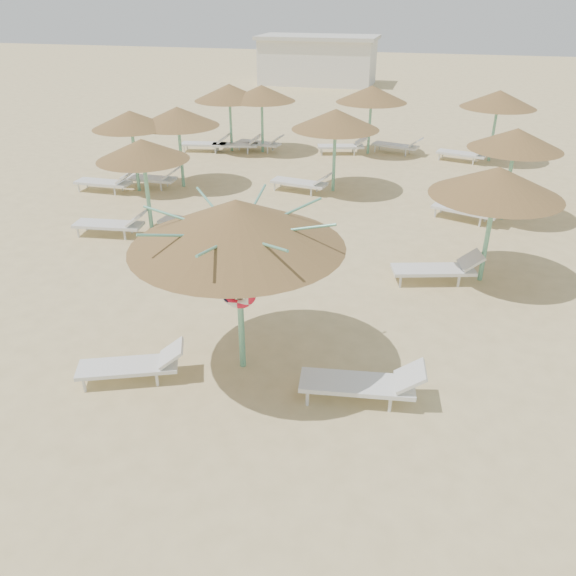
# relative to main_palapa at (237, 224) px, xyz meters

# --- Properties ---
(ground) EXTENTS (120.00, 120.00, 0.00)m
(ground) POSITION_rel_main_palapa_xyz_m (0.10, -0.37, -2.76)
(ground) COLOR #D9C084
(ground) RESTS_ON ground
(main_palapa) EXTENTS (3.54, 3.54, 3.18)m
(main_palapa) POSITION_rel_main_palapa_xyz_m (0.00, 0.00, 0.00)
(main_palapa) COLOR #6AB797
(main_palapa) RESTS_ON ground
(lounger_main_a) EXTENTS (1.91, 1.20, 0.67)m
(lounger_main_a) POSITION_rel_main_palapa_xyz_m (-1.68, -0.86, -2.45)
(lounger_main_a) COLOR silver
(lounger_main_a) RESTS_ON ground
(lounger_main_b) EXTENTS (2.09, 0.87, 0.74)m
(lounger_main_b) POSITION_rel_main_palapa_xyz_m (2.27, -0.41, -2.41)
(lounger_main_b) COLOR silver
(lounger_main_b) RESTS_ON ground
(palapa_field) EXTENTS (20.63, 14.46, 2.72)m
(palapa_field) POSITION_rel_main_palapa_xyz_m (0.82, 10.61, -0.44)
(palapa_field) COLOR #6AB797
(palapa_field) RESTS_ON ground
(service_hut) EXTENTS (8.40, 4.40, 3.25)m
(service_hut) POSITION_rel_main_palapa_xyz_m (-5.90, 34.63, -1.12)
(service_hut) COLOR silver
(service_hut) RESTS_ON ground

